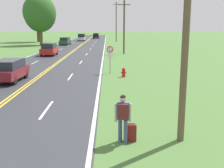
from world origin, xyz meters
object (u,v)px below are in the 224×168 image
tree_mid_treeline (37,12)px  car_silver_van_mid_far (82,37)px  tree_behind_sign (40,14)px  car_black_suv_receding (96,36)px  car_maroon_suv_nearest (9,70)px  car_red_hatchback_approaching (49,49)px  suitcase (130,133)px  car_dark_green_suv_mid_near (65,41)px  hitchhiker_person (123,114)px  fire_hydrant (124,72)px  traffic_sign (110,53)px

tree_mid_treeline → car_silver_van_mid_far: (10.44, 4.62, -6.36)m
tree_behind_sign → car_silver_van_mid_far: tree_behind_sign is taller
tree_mid_treeline → car_black_suv_receding: size_ratio=2.40×
car_maroon_suv_nearest → car_red_hatchback_approaching: (-0.75, 18.17, 0.02)m
suitcase → car_dark_green_suv_mid_near: 52.13m
hitchhiker_person → car_silver_van_mid_far: car_silver_van_mid_far is taller
car_red_hatchback_approaching → car_silver_van_mid_far: car_silver_van_mid_far is taller
car_maroon_suv_nearest → car_black_suv_receding: (3.60, 70.67, 0.06)m
fire_hydrant → car_black_suv_receding: size_ratio=0.16×
car_red_hatchback_approaching → car_dark_green_suv_mid_near: bearing=3.9°
suitcase → car_maroon_suv_nearest: (-7.99, 11.04, 0.55)m
car_red_hatchback_approaching → fire_hydrant: bearing=-149.6°
suitcase → fire_hydrant: fire_hydrant is taller
suitcase → fire_hydrant: (0.50, 12.72, 0.07)m
tree_mid_treeline → car_maroon_suv_nearest: bearing=-78.8°
fire_hydrant → car_silver_van_mid_far: size_ratio=0.17×
fire_hydrant → car_dark_green_suv_mid_near: size_ratio=0.16×
car_red_hatchback_approaching → car_silver_van_mid_far: (0.99, 38.03, 0.10)m
tree_behind_sign → car_silver_van_mid_far: bearing=67.7°
hitchhiker_person → fire_hydrant: hitchhiker_person is taller
car_black_suv_receding → hitchhiker_person: bearing=5.3°
car_black_suv_receding → tree_mid_treeline: bearing=-33.5°
hitchhiker_person → tree_behind_sign: (-14.41, 50.45, 5.42)m
hitchhiker_person → car_red_hatchback_approaching: hitchhiker_person is taller
tree_behind_sign → car_dark_green_suv_mid_near: 7.46m
tree_mid_treeline → car_black_suv_receding: tree_mid_treeline is taller
hitchhiker_person → traffic_sign: size_ratio=0.73×
suitcase → hitchhiker_person: bearing=117.8°
hitchhiker_person → tree_mid_treeline: 65.56m
car_black_suv_receding → fire_hydrant: bearing=6.5°
hitchhiker_person → car_dark_green_suv_mid_near: hitchhiker_person is taller
fire_hydrant → car_maroon_suv_nearest: size_ratio=0.18×
fire_hydrant → traffic_sign: 2.37m
traffic_sign → car_dark_green_suv_mid_near: (-9.25, 36.90, -0.91)m
car_silver_van_mid_far → suitcase: bearing=-171.8°
car_maroon_suv_nearest → car_dark_green_suv_mid_near: 40.20m
suitcase → tree_mid_treeline: bearing=17.9°
car_maroon_suv_nearest → car_dark_green_suv_mid_near: car_dark_green_suv_mid_near is taller
car_maroon_suv_nearest → car_red_hatchback_approaching: bearing=4.1°
fire_hydrant → car_red_hatchback_approaching: (-9.24, 16.49, 0.50)m
tree_mid_treeline → hitchhiker_person: bearing=-74.1°
suitcase → tree_behind_sign: 52.78m
hitchhiker_person → car_silver_van_mid_far: bearing=8.0°
suitcase → car_black_suv_receding: size_ratio=0.14×
fire_hydrant → tree_behind_sign: (-15.17, 37.61, 6.09)m
fire_hydrant → car_dark_green_suv_mid_near: car_dark_green_suv_mid_near is taller
fire_hydrant → tree_behind_sign: tree_behind_sign is taller
suitcase → car_maroon_suv_nearest: bearing=37.6°
traffic_sign → tree_behind_sign: (-14.10, 36.03, 4.69)m
fire_hydrant → tree_mid_treeline: size_ratio=0.07×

